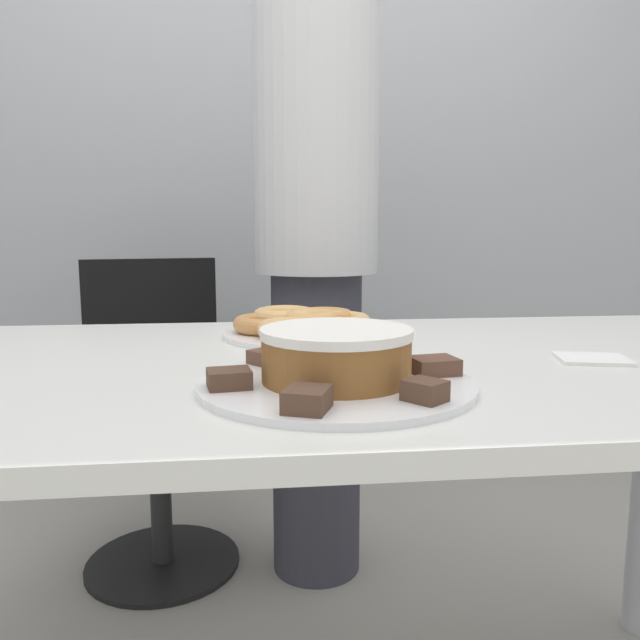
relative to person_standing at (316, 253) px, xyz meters
name	(u,v)px	position (x,y,z in m)	size (l,w,h in m)	color
wall_back	(278,142)	(-0.06, 0.79, 0.39)	(8.00, 0.05, 2.60)	#A8AAAD
table	(325,415)	(-0.06, -0.73, -0.23)	(1.74, 0.83, 0.77)	silver
person_standing	(316,253)	(0.00, 0.00, 0.00)	(0.33, 0.33, 1.71)	#383842
office_chair_left	(157,421)	(-0.46, 0.11, -0.49)	(0.51, 0.51, 0.88)	black
plate_cake	(336,384)	(-0.07, -0.90, -0.13)	(0.36, 0.36, 0.01)	white
plate_donuts	(309,333)	(-0.07, -0.51, -0.13)	(0.34, 0.34, 0.01)	white
frosted_cake	(336,354)	(-0.07, -0.90, -0.09)	(0.20, 0.20, 0.07)	brown
lamington_0	(357,351)	(-0.02, -0.77, -0.12)	(0.07, 0.07, 0.02)	brown
lamington_1	(267,357)	(-0.16, -0.79, -0.12)	(0.06, 0.06, 0.02)	brown
lamington_2	(229,379)	(-0.21, -0.92, -0.12)	(0.06, 0.05, 0.02)	#513828
lamington_3	(307,399)	(-0.12, -1.03, -0.12)	(0.06, 0.07, 0.02)	#513828
lamington_4	(425,391)	(0.02, -1.01, -0.12)	(0.06, 0.06, 0.02)	#513828
lamington_5	(434,366)	(0.07, -0.88, -0.12)	(0.07, 0.06, 0.02)	brown
donut_0	(309,321)	(-0.07, -0.51, -0.11)	(0.11, 0.11, 0.04)	tan
donut_1	(338,322)	(-0.01, -0.50, -0.11)	(0.13, 0.13, 0.03)	#E5AD66
donut_2	(324,318)	(-0.03, -0.45, -0.11)	(0.12, 0.12, 0.03)	#D18E4C
donut_3	(285,317)	(-0.11, -0.45, -0.11)	(0.13, 0.13, 0.04)	#E5AD66
donut_4	(266,324)	(-0.15, -0.51, -0.11)	(0.12, 0.12, 0.03)	#C68447
donut_5	(287,329)	(-0.12, -0.58, -0.11)	(0.11, 0.11, 0.03)	#E5AD66
donut_6	(332,328)	(-0.03, -0.57, -0.11)	(0.12, 0.12, 0.03)	#E5AD66
napkin	(593,359)	(0.35, -0.78, -0.13)	(0.12, 0.11, 0.01)	white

